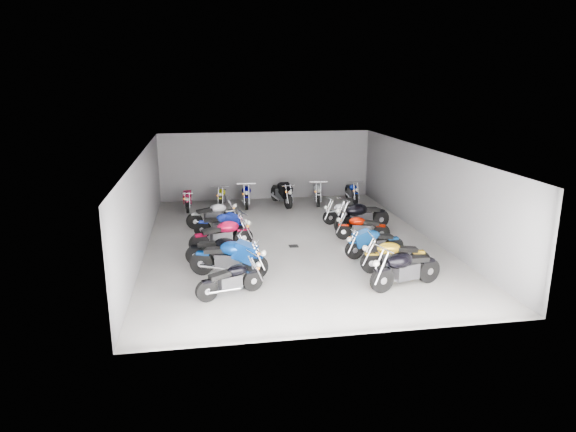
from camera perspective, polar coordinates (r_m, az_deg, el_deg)
name	(u,v)px	position (r m, az deg, el deg)	size (l,w,h in m)	color
ground	(291,242)	(18.23, 0.35, -2.89)	(14.00, 14.00, 0.00)	#9E9B96
wall_back	(266,166)	(24.61, -2.45, 5.61)	(10.00, 0.10, 3.20)	slate
wall_left	(143,203)	(17.67, -15.83, 1.35)	(0.10, 14.00, 3.20)	slate
wall_right	(427,193)	(19.28, 15.17, 2.50)	(0.10, 14.00, 3.20)	slate
ceiling	(291,151)	(17.52, 0.37, 7.19)	(10.00, 14.00, 0.04)	black
drain_grate	(294,246)	(17.76, 0.63, -3.35)	(0.32, 0.32, 0.01)	black
motorcycle_left_a	(231,279)	(13.74, -6.34, -7.01)	(1.84, 0.85, 0.85)	black
motorcycle_left_b	(230,258)	(15.01, -6.51, -4.69)	(2.26, 0.94, 1.03)	black
motorcycle_left_c	(219,250)	(15.92, -7.65, -3.82)	(2.02, 0.70, 0.91)	black
motorcycle_left_d	(222,235)	(17.32, -7.32, -2.12)	(2.17, 0.79, 0.98)	black
motorcycle_left_e	(222,226)	(18.61, -7.34, -1.05)	(1.98, 0.80, 0.90)	black
motorcycle_left_f	(213,215)	(20.14, -8.31, 0.15)	(2.04, 0.64, 0.91)	black
motorcycle_right_a	(405,268)	(14.52, 12.89, -5.70)	(2.25, 0.82, 1.02)	black
motorcycle_right_b	(395,256)	(15.59, 11.78, -4.36)	(2.13, 0.44, 0.94)	black
motorcycle_right_c	(374,243)	(16.77, 9.52, -2.96)	(2.02, 0.46, 0.89)	black
motorcycle_right_d	(362,228)	(18.49, 8.22, -1.27)	(1.90, 0.68, 0.86)	black
motorcycle_right_e	(361,216)	(19.56, 8.16, -0.04)	(2.34, 0.84, 1.06)	black
motorcycle_right_f	(345,212)	(20.58, 6.33, 0.43)	(1.91, 0.47, 0.84)	black
motorcycle_back_a	(188,199)	(23.05, -11.05, 1.84)	(0.38, 1.94, 0.85)	black
motorcycle_back_b	(222,196)	(23.39, -7.31, 2.19)	(0.48, 1.95, 0.86)	black
motorcycle_back_c	(246,195)	(23.34, -4.64, 2.36)	(0.47, 2.17, 0.95)	black
motorcycle_back_d	(282,193)	(23.44, -0.70, 2.57)	(0.70, 2.32, 1.03)	black
motorcycle_back_e	(317,193)	(23.83, 3.29, 2.62)	(0.54, 2.11, 0.93)	black
motorcycle_back_f	(352,191)	(24.41, 7.11, 2.73)	(0.38, 1.94, 0.85)	black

